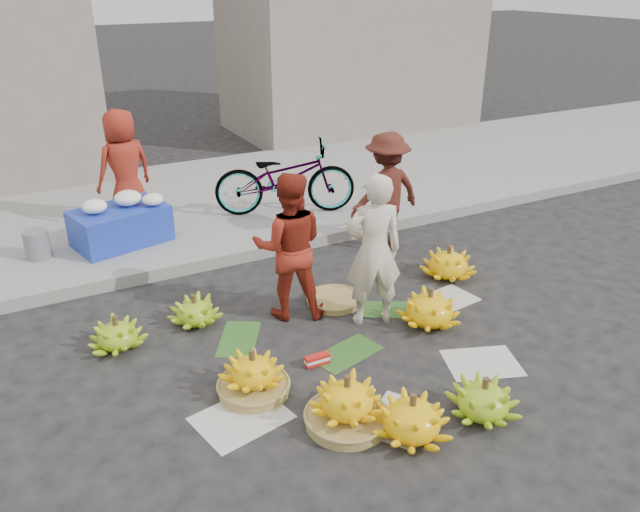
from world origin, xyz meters
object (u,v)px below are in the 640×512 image
banana_bunch_4 (430,308)px  banana_bunch_0 (253,375)px  flower_table (121,223)px  vendor_cream (373,251)px  bicycle (285,178)px

banana_bunch_4 → banana_bunch_0: bearing=-173.4°
banana_bunch_4 → flower_table: (-2.32, 3.21, 0.20)m
vendor_cream → flower_table: (-1.84, 2.90, -0.39)m
vendor_cream → bicycle: bearing=-81.8°
banana_bunch_0 → flower_table: size_ratio=0.48×
flower_table → banana_bunch_4: bearing=-68.2°
vendor_cream → bicycle: vendor_cream is taller
banana_bunch_0 → banana_bunch_4: (1.98, 0.23, 0.00)m
banana_bunch_0 → bicycle: size_ratio=0.31×
vendor_cream → banana_bunch_0: bearing=36.3°
banana_bunch_0 → vendor_cream: 1.70m
banana_bunch_4 → vendor_cream: size_ratio=0.46×
banana_bunch_0 → vendor_cream: size_ratio=0.38×
bicycle → banana_bunch_4: bearing=-159.0°
banana_bunch_0 → banana_bunch_4: banana_bunch_0 is taller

